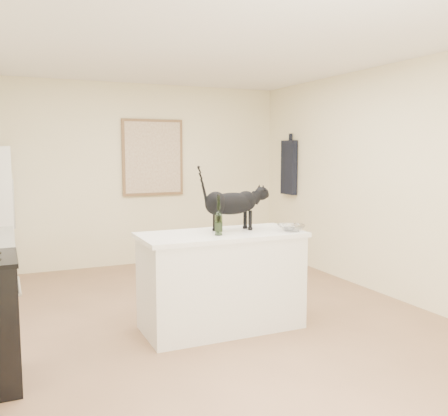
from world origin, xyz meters
TOP-DOWN VIEW (x-y plane):
  - floor at (0.00, 0.00)m, footprint 5.50×5.50m
  - ceiling at (0.00, 0.00)m, footprint 5.50×5.50m
  - wall_back at (0.00, 2.75)m, footprint 4.50×0.00m
  - wall_front at (0.00, -2.75)m, footprint 4.50×0.00m
  - wall_right at (2.25, 0.00)m, footprint 0.00×5.50m
  - island_base at (0.10, -0.20)m, footprint 1.44×0.67m
  - island_top at (0.10, -0.20)m, footprint 1.50×0.70m
  - artwork_frame at (0.30, 2.72)m, footprint 0.90×0.03m
  - artwork_canvas at (0.30, 2.70)m, footprint 0.82×0.00m
  - hanging_garment at (2.19, 2.05)m, footprint 0.08×0.34m
  - black_cat at (0.24, -0.13)m, footprint 0.66×0.23m
  - wine_bottle at (0.02, -0.32)m, footprint 0.08×0.08m
  - glass_bowl at (0.73, -0.39)m, footprint 0.32×0.32m
  - fridge_paper at (-1.60, 2.40)m, footprint 0.02×0.14m

SIDE VIEW (x-z plane):
  - floor at x=0.00m, z-range 0.00..0.00m
  - island_base at x=0.10m, z-range 0.00..0.86m
  - island_top at x=0.10m, z-range 0.86..0.90m
  - glass_bowl at x=0.73m, z-range 0.90..0.96m
  - wine_bottle at x=0.02m, z-range 0.90..1.22m
  - black_cat at x=0.24m, z-range 0.90..1.36m
  - fridge_paper at x=-1.60m, z-range 1.18..1.36m
  - wall_back at x=0.00m, z-range -0.95..3.55m
  - wall_front at x=0.00m, z-range -0.95..3.55m
  - wall_right at x=2.25m, z-range -1.45..4.05m
  - hanging_garment at x=2.19m, z-range 1.00..1.80m
  - artwork_frame at x=0.30m, z-range 1.00..2.10m
  - artwork_canvas at x=0.30m, z-range 1.04..2.06m
  - ceiling at x=0.00m, z-range 2.60..2.60m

